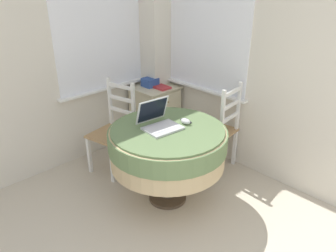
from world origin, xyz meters
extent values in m
cube|color=white|center=(1.31, 3.13, 1.49)|extent=(1.10, 0.01, 1.42)
cube|color=white|center=(1.31, 3.10, 0.77)|extent=(1.18, 0.07, 0.02)
cube|color=white|center=(2.14, 2.30, 1.49)|extent=(0.01, 1.10, 1.42)
cube|color=white|center=(2.11, 2.30, 0.77)|extent=(0.07, 1.18, 0.02)
cube|color=beige|center=(2.00, 2.99, 1.27)|extent=(0.28, 0.28, 2.55)
cylinder|color=#4C3D2D|center=(1.11, 1.85, 0.01)|extent=(0.36, 0.36, 0.03)
cylinder|color=#4C3D2D|center=(1.11, 1.85, 0.38)|extent=(0.11, 0.11, 0.70)
cylinder|color=tan|center=(1.11, 1.85, 0.57)|extent=(1.03, 1.03, 0.33)
cylinder|color=#607A4C|center=(1.11, 1.85, 0.65)|extent=(1.06, 1.06, 0.17)
cylinder|color=#607A4C|center=(1.11, 1.85, 0.74)|extent=(1.00, 1.00, 0.02)
cube|color=silver|center=(1.07, 1.87, 0.76)|extent=(0.34, 0.27, 0.02)
cube|color=silver|center=(1.07, 1.88, 0.77)|extent=(0.29, 0.17, 0.00)
cube|color=silver|center=(1.08, 2.02, 0.88)|extent=(0.32, 0.11, 0.23)
cube|color=black|center=(1.08, 2.01, 0.88)|extent=(0.29, 0.10, 0.20)
ellipsoid|color=white|center=(1.29, 1.81, 0.78)|extent=(0.06, 0.10, 0.05)
cube|color=#2D2D33|center=(1.33, 1.84, 0.76)|extent=(0.09, 0.13, 0.01)
cube|color=black|center=(1.33, 1.84, 0.76)|extent=(0.07, 0.09, 0.00)
cube|color=#A87F51|center=(1.04, 2.65, 0.43)|extent=(0.50, 0.46, 0.02)
cube|color=white|center=(0.83, 2.77, 0.21)|extent=(0.04, 0.04, 0.42)
cube|color=white|center=(0.89, 2.45, 0.21)|extent=(0.04, 0.04, 0.42)
cube|color=white|center=(1.19, 2.85, 0.21)|extent=(0.04, 0.04, 0.42)
cube|color=white|center=(1.26, 2.52, 0.21)|extent=(0.04, 0.04, 0.42)
cube|color=white|center=(1.19, 2.85, 0.71)|extent=(0.04, 0.04, 0.53)
cube|color=white|center=(1.26, 2.52, 0.71)|extent=(0.04, 0.04, 0.53)
cube|color=white|center=(1.23, 2.69, 0.91)|extent=(0.09, 0.33, 0.04)
cube|color=white|center=(1.23, 2.69, 0.77)|extent=(0.09, 0.33, 0.04)
cube|color=white|center=(1.23, 2.69, 0.63)|extent=(0.09, 0.33, 0.04)
cube|color=#A87F51|center=(1.90, 1.95, 0.43)|extent=(0.43, 0.47, 0.02)
cube|color=white|center=(2.05, 2.16, 0.21)|extent=(0.04, 0.04, 0.42)
cube|color=white|center=(1.72, 2.12, 0.21)|extent=(0.04, 0.04, 0.42)
cube|color=white|center=(2.09, 1.78, 0.21)|extent=(0.04, 0.04, 0.42)
cube|color=white|center=(1.76, 1.75, 0.21)|extent=(0.04, 0.04, 0.42)
cube|color=white|center=(2.09, 1.78, 0.71)|extent=(0.04, 0.04, 0.53)
cube|color=white|center=(1.76, 1.75, 0.71)|extent=(0.04, 0.04, 0.53)
cube|color=white|center=(1.92, 1.77, 0.91)|extent=(0.33, 0.06, 0.04)
cube|color=white|center=(1.92, 1.77, 0.77)|extent=(0.33, 0.06, 0.04)
cube|color=white|center=(1.92, 1.77, 0.63)|extent=(0.33, 0.06, 0.04)
cube|color=beige|center=(1.87, 2.86, 0.35)|extent=(0.48, 0.46, 0.70)
cube|color=beige|center=(1.87, 2.86, 0.71)|extent=(0.50, 0.48, 0.02)
cube|color=beige|center=(1.87, 2.63, 0.58)|extent=(0.42, 0.01, 0.20)
sphere|color=olive|center=(1.87, 2.62, 0.58)|extent=(0.02, 0.02, 0.02)
cube|color=beige|center=(1.87, 2.63, 0.35)|extent=(0.42, 0.01, 0.20)
sphere|color=olive|center=(1.87, 2.62, 0.35)|extent=(0.02, 0.02, 0.02)
cube|color=beige|center=(1.87, 2.63, 0.12)|extent=(0.42, 0.01, 0.20)
sphere|color=olive|center=(1.87, 2.62, 0.12)|extent=(0.02, 0.02, 0.02)
cube|color=#2D4C93|center=(1.84, 2.92, 0.77)|extent=(0.17, 0.16, 0.10)
cube|color=#BC3338|center=(1.89, 2.79, 0.73)|extent=(0.15, 0.25, 0.02)
camera|label=1|loc=(-0.69, -0.01, 1.99)|focal=35.00mm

